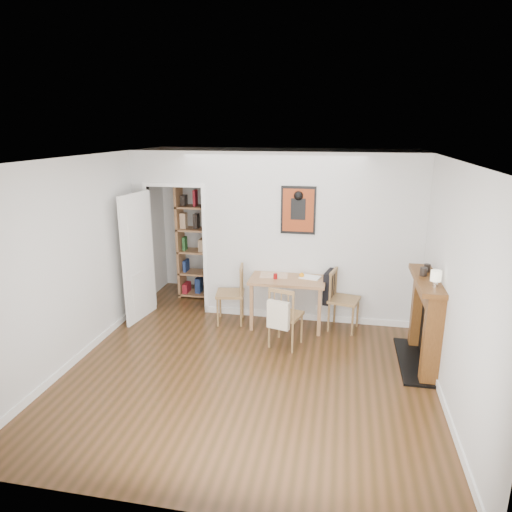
% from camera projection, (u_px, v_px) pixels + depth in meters
% --- Properties ---
extents(ground, '(5.20, 5.20, 0.00)m').
position_uv_depth(ground, '(255.00, 356.00, 6.07)').
color(ground, '#503019').
rests_on(ground, ground).
extents(room_shell, '(5.20, 5.20, 5.20)m').
position_uv_depth(room_shell, '(278.00, 239.00, 6.96)').
color(room_shell, silver).
rests_on(room_shell, ground).
extents(dining_table, '(1.12, 0.71, 0.77)m').
position_uv_depth(dining_table, '(288.00, 283.00, 6.87)').
color(dining_table, olive).
rests_on(dining_table, ground).
extents(chair_left, '(0.53, 0.53, 0.92)m').
position_uv_depth(chair_left, '(230.00, 294.00, 7.03)').
color(chair_left, olive).
rests_on(chair_left, ground).
extents(chair_right, '(0.60, 0.55, 0.92)m').
position_uv_depth(chair_right, '(343.00, 299.00, 6.78)').
color(chair_right, olive).
rests_on(chair_right, ground).
extents(chair_front, '(0.54, 0.58, 0.89)m').
position_uv_depth(chair_front, '(285.00, 316.00, 6.26)').
color(chair_front, olive).
rests_on(chair_front, ground).
extents(bookshelf, '(0.88, 0.35, 2.08)m').
position_uv_depth(bookshelf, '(203.00, 241.00, 7.97)').
color(bookshelf, olive).
rests_on(bookshelf, ground).
extents(fireplace, '(0.45, 1.25, 1.16)m').
position_uv_depth(fireplace, '(426.00, 319.00, 5.74)').
color(fireplace, brown).
rests_on(fireplace, ground).
extents(red_glass, '(0.06, 0.06, 0.08)m').
position_uv_depth(red_glass, '(275.00, 276.00, 6.78)').
color(red_glass, maroon).
rests_on(red_glass, dining_table).
extents(orange_fruit, '(0.07, 0.07, 0.07)m').
position_uv_depth(orange_fruit, '(302.00, 275.00, 6.84)').
color(orange_fruit, orange).
rests_on(orange_fruit, dining_table).
extents(placemat, '(0.45, 0.35, 0.00)m').
position_uv_depth(placemat, '(274.00, 275.00, 6.95)').
color(placemat, '#C0B79E').
rests_on(placemat, dining_table).
extents(notebook, '(0.33, 0.28, 0.01)m').
position_uv_depth(notebook, '(310.00, 277.00, 6.84)').
color(notebook, white).
rests_on(notebook, dining_table).
extents(mantel_lamp, '(0.12, 0.12, 0.20)m').
position_uv_depth(mantel_lamp, '(436.00, 277.00, 5.25)').
color(mantel_lamp, silver).
rests_on(mantel_lamp, fireplace).
extents(ceramic_jar_a, '(0.09, 0.09, 0.11)m').
position_uv_depth(ceramic_jar_a, '(424.00, 272.00, 5.66)').
color(ceramic_jar_a, black).
rests_on(ceramic_jar_a, fireplace).
extents(ceramic_jar_b, '(0.08, 0.08, 0.10)m').
position_uv_depth(ceramic_jar_b, '(427.00, 268.00, 5.81)').
color(ceramic_jar_b, black).
rests_on(ceramic_jar_b, fireplace).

